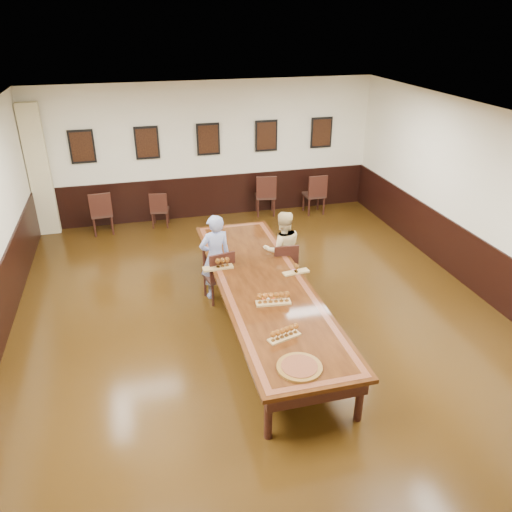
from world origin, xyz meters
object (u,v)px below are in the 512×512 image
object	(u,v)px
spare_chair_a	(101,212)
chair_woman	(283,265)
conference_table	(264,292)
spare_chair_d	(314,193)
carved_platter	(299,367)
spare_chair_b	(160,209)
person_woman	(282,250)
chair_man	(218,274)
person_man	(215,257)
spare_chair_c	(265,194)

from	to	relation	value
spare_chair_a	chair_woman	bearing A→B (deg)	128.02
spare_chair_a	conference_table	xyz separation A→B (m)	(2.57, -4.51, 0.11)
chair_woman	spare_chair_d	xyz separation A→B (m)	(1.86, 3.42, 0.04)
carved_platter	spare_chair_b	bearing A→B (deg)	99.64
spare_chair_b	person_woman	size ratio (longest dim) A/B	0.59
chair_woman	spare_chair_d	size ratio (longest dim) A/B	0.91
spare_chair_b	carved_platter	xyz separation A→B (m)	(1.13, -6.68, 0.34)
chair_man	person_woman	bearing A→B (deg)	176.97
spare_chair_b	person_man	bearing A→B (deg)	111.13
spare_chair_b	person_man	xyz separation A→B (m)	(0.69, -3.51, 0.34)
spare_chair_a	chair_man	bearing A→B (deg)	114.61
chair_man	spare_chair_a	size ratio (longest dim) A/B	0.96
spare_chair_a	person_woman	bearing A→B (deg)	128.91
spare_chair_d	carved_platter	xyz separation A→B (m)	(-2.65, -6.57, 0.26)
spare_chair_b	person_woman	bearing A→B (deg)	129.36
chair_man	spare_chair_b	world-z (taller)	chair_man
chair_woman	conference_table	world-z (taller)	chair_woman
spare_chair_c	carved_platter	size ratio (longest dim) A/B	1.64
spare_chair_a	spare_chair_d	bearing A→B (deg)	174.65
spare_chair_b	person_woman	xyz separation A→B (m)	(1.93, -3.43, 0.30)
spare_chair_a	conference_table	size ratio (longest dim) A/B	0.20
chair_woman	chair_man	bearing A→B (deg)	7.37
person_woman	conference_table	xyz separation A→B (m)	(-0.66, -1.17, -0.12)
chair_woman	spare_chair_b	distance (m)	4.02
spare_chair_c	person_woman	xyz separation A→B (m)	(-0.66, -3.55, 0.21)
spare_chair_b	carved_platter	distance (m)	6.78
carved_platter	conference_table	bearing A→B (deg)	86.40
spare_chair_a	carved_platter	xyz separation A→B (m)	(2.44, -6.59, 0.27)
spare_chair_c	person_woman	distance (m)	3.62
chair_man	person_woman	world-z (taller)	person_woman
chair_woman	person_woman	world-z (taller)	person_woman
spare_chair_c	conference_table	bearing A→B (deg)	83.15
person_man	spare_chair_d	bearing A→B (deg)	-144.02
spare_chair_b	spare_chair_d	distance (m)	3.79
spare_chair_a	person_man	world-z (taller)	person_man
spare_chair_c	person_man	distance (m)	4.11
chair_man	spare_chair_b	bearing A→B (deg)	-90.65
chair_man	conference_table	xyz separation A→B (m)	(0.55, -0.98, 0.13)
chair_woman	spare_chair_c	world-z (taller)	spare_chair_c
spare_chair_b	spare_chair_d	world-z (taller)	spare_chair_d
conference_table	carved_platter	xyz separation A→B (m)	(-0.13, -2.08, 0.16)
chair_man	spare_chair_a	distance (m)	4.07
person_man	conference_table	distance (m)	1.24
carved_platter	person_woman	bearing A→B (deg)	76.27
spare_chair_b	carved_platter	size ratio (longest dim) A/B	1.36
spare_chair_a	carved_platter	bearing A→B (deg)	105.16
spare_chair_d	conference_table	xyz separation A→B (m)	(-2.52, -4.49, 0.10)
spare_chair_a	spare_chair_b	size ratio (longest dim) A/B	1.17
chair_woman	person_woman	xyz separation A→B (m)	(0.01, 0.10, 0.26)
chair_woman	spare_chair_b	xyz separation A→B (m)	(-1.92, 3.53, -0.04)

